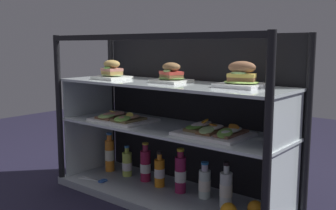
{
  "coord_description": "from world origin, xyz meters",
  "views": [
    {
      "loc": [
        1.3,
        -1.58,
        0.84
      ],
      "look_at": [
        0.0,
        0.0,
        0.52
      ],
      "focal_mm": 42.2,
      "sensor_mm": 36.0,
      "label": 1
    }
  ],
  "objects_px": {
    "orange_fruit_near_left_post": "(255,208)",
    "plated_roll_sandwich_mid_left": "(112,72)",
    "open_sandwich_tray_near_right_corner": "(213,131)",
    "juice_bottle_front_right_end": "(110,154)",
    "juice_bottle_near_post": "(160,172)",
    "open_sandwich_tray_right_of_center": "(121,118)",
    "juice_bottle_front_second": "(145,165)",
    "plated_roll_sandwich_left_of_center": "(171,75)",
    "juice_bottle_front_middle": "(205,183)",
    "juice_bottle_back_left": "(226,189)",
    "juice_bottle_tucked_behind": "(127,164)",
    "plated_roll_sandwich_near_left_corner": "(242,78)",
    "juice_bottle_back_center": "(180,174)",
    "kitchen_scissors": "(99,180)"
  },
  "relations": [
    {
      "from": "juice_bottle_near_post",
      "to": "juice_bottle_back_center",
      "type": "height_order",
      "value": "juice_bottle_back_center"
    },
    {
      "from": "juice_bottle_front_middle",
      "to": "orange_fruit_near_left_post",
      "type": "xyz_separation_m",
      "value": [
        0.31,
        -0.04,
        -0.04
      ]
    },
    {
      "from": "plated_roll_sandwich_left_of_center",
      "to": "juice_bottle_near_post",
      "type": "xyz_separation_m",
      "value": [
        -0.1,
        0.02,
        -0.56
      ]
    },
    {
      "from": "juice_bottle_back_center",
      "to": "juice_bottle_front_second",
      "type": "bearing_deg",
      "value": 176.84
    },
    {
      "from": "juice_bottle_front_right_end",
      "to": "juice_bottle_back_left",
      "type": "bearing_deg",
      "value": -1.27
    },
    {
      "from": "juice_bottle_front_second",
      "to": "kitchen_scissors",
      "type": "bearing_deg",
      "value": -140.15
    },
    {
      "from": "open_sandwich_tray_right_of_center",
      "to": "juice_bottle_back_left",
      "type": "bearing_deg",
      "value": 7.18
    },
    {
      "from": "open_sandwich_tray_near_right_corner",
      "to": "orange_fruit_near_left_post",
      "type": "distance_m",
      "value": 0.41
    },
    {
      "from": "plated_roll_sandwich_mid_left",
      "to": "plated_roll_sandwich_left_of_center",
      "type": "relative_size",
      "value": 1.01
    },
    {
      "from": "juice_bottle_front_right_end",
      "to": "juice_bottle_tucked_behind",
      "type": "bearing_deg",
      "value": 0.89
    },
    {
      "from": "plated_roll_sandwich_mid_left",
      "to": "juice_bottle_near_post",
      "type": "xyz_separation_m",
      "value": [
        0.29,
        0.08,
        -0.56
      ]
    },
    {
      "from": "open_sandwich_tray_near_right_corner",
      "to": "plated_roll_sandwich_near_left_corner",
      "type": "bearing_deg",
      "value": 31.15
    },
    {
      "from": "juice_bottle_front_right_end",
      "to": "juice_bottle_front_second",
      "type": "distance_m",
      "value": 0.3
    },
    {
      "from": "juice_bottle_front_right_end",
      "to": "juice_bottle_near_post",
      "type": "relative_size",
      "value": 1.2
    },
    {
      "from": "plated_roll_sandwich_left_of_center",
      "to": "juice_bottle_front_middle",
      "type": "xyz_separation_m",
      "value": [
        0.2,
        0.04,
        -0.56
      ]
    },
    {
      "from": "open_sandwich_tray_right_of_center",
      "to": "juice_bottle_tucked_behind",
      "type": "bearing_deg",
      "value": 121.37
    },
    {
      "from": "plated_roll_sandwich_near_left_corner",
      "to": "open_sandwich_tray_right_of_center",
      "type": "xyz_separation_m",
      "value": [
        -0.71,
        -0.1,
        -0.26
      ]
    },
    {
      "from": "juice_bottle_front_second",
      "to": "orange_fruit_near_left_post",
      "type": "distance_m",
      "value": 0.73
    },
    {
      "from": "open_sandwich_tray_right_of_center",
      "to": "orange_fruit_near_left_post",
      "type": "height_order",
      "value": "open_sandwich_tray_right_of_center"
    },
    {
      "from": "open_sandwich_tray_right_of_center",
      "to": "juice_bottle_back_left",
      "type": "height_order",
      "value": "open_sandwich_tray_right_of_center"
    },
    {
      "from": "juice_bottle_near_post",
      "to": "plated_roll_sandwich_mid_left",
      "type": "bearing_deg",
      "value": -165.69
    },
    {
      "from": "juice_bottle_tucked_behind",
      "to": "juice_bottle_front_middle",
      "type": "relative_size",
      "value": 0.98
    },
    {
      "from": "juice_bottle_tucked_behind",
      "to": "juice_bottle_back_left",
      "type": "height_order",
      "value": "juice_bottle_back_left"
    },
    {
      "from": "plated_roll_sandwich_mid_left",
      "to": "juice_bottle_back_left",
      "type": "height_order",
      "value": "plated_roll_sandwich_mid_left"
    },
    {
      "from": "kitchen_scissors",
      "to": "juice_bottle_back_left",
      "type": "bearing_deg",
      "value": 11.08
    },
    {
      "from": "juice_bottle_front_right_end",
      "to": "juice_bottle_back_left",
      "type": "relative_size",
      "value": 1.09
    },
    {
      "from": "juice_bottle_front_right_end",
      "to": "kitchen_scissors",
      "type": "distance_m",
      "value": 0.22
    },
    {
      "from": "juice_bottle_tucked_behind",
      "to": "orange_fruit_near_left_post",
      "type": "height_order",
      "value": "juice_bottle_tucked_behind"
    },
    {
      "from": "plated_roll_sandwich_left_of_center",
      "to": "plated_roll_sandwich_near_left_corner",
      "type": "xyz_separation_m",
      "value": [
        0.4,
        0.03,
        0.0
      ]
    },
    {
      "from": "open_sandwich_tray_near_right_corner",
      "to": "kitchen_scissors",
      "type": "relative_size",
      "value": 1.78
    },
    {
      "from": "orange_fruit_near_left_post",
      "to": "open_sandwich_tray_right_of_center",
      "type": "bearing_deg",
      "value": -174.83
    },
    {
      "from": "plated_roll_sandwich_left_of_center",
      "to": "orange_fruit_near_left_post",
      "type": "distance_m",
      "value": 0.79
    },
    {
      "from": "plated_roll_sandwich_left_of_center",
      "to": "open_sandwich_tray_near_right_corner",
      "type": "xyz_separation_m",
      "value": [
        0.29,
        -0.04,
        -0.25
      ]
    },
    {
      "from": "plated_roll_sandwich_near_left_corner",
      "to": "juice_bottle_back_center",
      "type": "xyz_separation_m",
      "value": [
        -0.35,
        -0.01,
        -0.54
      ]
    },
    {
      "from": "plated_roll_sandwich_mid_left",
      "to": "juice_bottle_front_second",
      "type": "relative_size",
      "value": 0.77
    },
    {
      "from": "open_sandwich_tray_near_right_corner",
      "to": "juice_bottle_near_post",
      "type": "xyz_separation_m",
      "value": [
        -0.39,
        0.05,
        -0.3
      ]
    },
    {
      "from": "plated_roll_sandwich_mid_left",
      "to": "plated_roll_sandwich_left_of_center",
      "type": "bearing_deg",
      "value": 8.66
    },
    {
      "from": "plated_roll_sandwich_mid_left",
      "to": "open_sandwich_tray_near_right_corner",
      "type": "bearing_deg",
      "value": 1.72
    },
    {
      "from": "plated_roll_sandwich_left_of_center",
      "to": "plated_roll_sandwich_near_left_corner",
      "type": "relative_size",
      "value": 0.85
    },
    {
      "from": "plated_roll_sandwich_left_of_center",
      "to": "open_sandwich_tray_right_of_center",
      "type": "height_order",
      "value": "plated_roll_sandwich_left_of_center"
    },
    {
      "from": "juice_bottle_back_center",
      "to": "kitchen_scissors",
      "type": "relative_size",
      "value": 1.28
    },
    {
      "from": "juice_bottle_tucked_behind",
      "to": "orange_fruit_near_left_post",
      "type": "relative_size",
      "value": 2.5
    },
    {
      "from": "plated_roll_sandwich_left_of_center",
      "to": "juice_bottle_front_second",
      "type": "xyz_separation_m",
      "value": [
        -0.22,
        0.03,
        -0.54
      ]
    },
    {
      "from": "plated_roll_sandwich_near_left_corner",
      "to": "juice_bottle_near_post",
      "type": "xyz_separation_m",
      "value": [
        -0.5,
        -0.01,
        -0.56
      ]
    },
    {
      "from": "plated_roll_sandwich_near_left_corner",
      "to": "juice_bottle_back_center",
      "type": "distance_m",
      "value": 0.64
    },
    {
      "from": "juice_bottle_back_left",
      "to": "kitchen_scissors",
      "type": "height_order",
      "value": "juice_bottle_back_left"
    },
    {
      "from": "orange_fruit_near_left_post",
      "to": "plated_roll_sandwich_mid_left",
      "type": "bearing_deg",
      "value": -176.16
    },
    {
      "from": "open_sandwich_tray_right_of_center",
      "to": "juice_bottle_tucked_behind",
      "type": "distance_m",
      "value": 0.33
    },
    {
      "from": "juice_bottle_back_left",
      "to": "open_sandwich_tray_near_right_corner",
      "type": "bearing_deg",
      "value": -136.15
    },
    {
      "from": "open_sandwich_tray_right_of_center",
      "to": "kitchen_scissors",
      "type": "height_order",
      "value": "open_sandwich_tray_right_of_center"
    }
  ]
}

